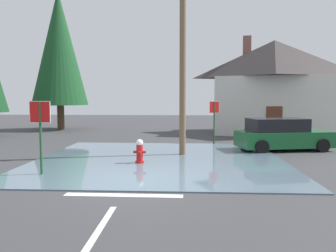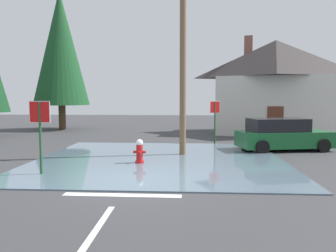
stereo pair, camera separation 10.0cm
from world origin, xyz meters
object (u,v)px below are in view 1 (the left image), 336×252
object	(u,v)px
stop_sign_near	(40,123)
stop_sign_far	(214,114)
fire_hydrant	(140,152)
house	(274,85)
utility_pole	(183,54)
pine_tree_tall_left	(59,48)
parked_car	(282,135)

from	to	relation	value
stop_sign_near	stop_sign_far	world-z (taller)	stop_sign_near
fire_hydrant	stop_sign_far	world-z (taller)	stop_sign_far
fire_hydrant	house	distance (m)	14.54
stop_sign_near	fire_hydrant	size ratio (longest dim) A/B	2.55
utility_pole	pine_tree_tall_left	xyz separation A→B (m)	(-9.89, 11.84, 2.00)
fire_hydrant	stop_sign_far	distance (m)	7.12
utility_pole	pine_tree_tall_left	world-z (taller)	pine_tree_tall_left
parked_car	pine_tree_tall_left	distance (m)	18.73
utility_pole	parked_car	bearing A→B (deg)	19.67
utility_pole	parked_car	xyz separation A→B (m)	(4.79, 1.71, -3.70)
parked_car	pine_tree_tall_left	xyz separation A→B (m)	(-14.69, 10.13, 5.70)
stop_sign_near	stop_sign_far	size ratio (longest dim) A/B	1.04
stop_sign_far	pine_tree_tall_left	size ratio (longest dim) A/B	0.22
stop_sign_near	parked_car	distance (m)	11.17
stop_sign_far	house	distance (m)	7.49
fire_hydrant	stop_sign_far	bearing A→B (deg)	61.67
utility_pole	pine_tree_tall_left	size ratio (longest dim) A/B	0.78
fire_hydrant	utility_pole	bearing A→B (deg)	52.54
stop_sign_far	pine_tree_tall_left	xyz separation A→B (m)	(-11.60, 7.78, 4.78)
utility_pole	stop_sign_near	bearing A→B (deg)	-137.11
house	stop_sign_near	bearing A→B (deg)	-127.94
house	parked_car	xyz separation A→B (m)	(-1.51, -8.00, -2.67)
house	pine_tree_tall_left	size ratio (longest dim) A/B	0.85
house	parked_car	world-z (taller)	house
parked_car	utility_pole	bearing A→B (deg)	-160.33
utility_pole	pine_tree_tall_left	distance (m)	15.56
stop_sign_near	house	size ratio (longest dim) A/B	0.26
stop_sign_far	parked_car	bearing A→B (deg)	-37.30
stop_sign_near	house	xyz separation A→B (m)	(10.89, 13.97, 1.67)
fire_hydrant	utility_pole	world-z (taller)	utility_pole
pine_tree_tall_left	stop_sign_near	bearing A→B (deg)	-71.76
stop_sign_far	pine_tree_tall_left	bearing A→B (deg)	146.17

